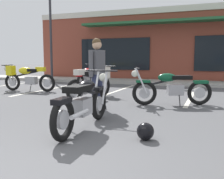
% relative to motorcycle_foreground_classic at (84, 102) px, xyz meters
% --- Properties ---
extents(ground_plane, '(80.00, 80.00, 0.00)m').
position_rel_motorcycle_foreground_classic_xyz_m(ground_plane, '(0.11, 1.31, -0.46)').
color(ground_plane, '#515154').
extents(sidewalk_kerb, '(22.00, 1.80, 0.14)m').
position_rel_motorcycle_foreground_classic_xyz_m(sidewalk_kerb, '(0.11, 8.52, -0.39)').
color(sidewalk_kerb, '#A8A59E').
rests_on(sidewalk_kerb, ground_plane).
extents(brick_storefront_building, '(15.42, 6.17, 3.80)m').
position_rel_motorcycle_foreground_classic_xyz_m(brick_storefront_building, '(0.11, 12.15, 1.44)').
color(brick_storefront_building, brown).
rests_on(brick_storefront_building, ground_plane).
extents(painted_stall_lines, '(13.62, 4.80, 0.01)m').
position_rel_motorcycle_foreground_classic_xyz_m(painted_stall_lines, '(0.11, 4.92, -0.46)').
color(painted_stall_lines, silver).
rests_on(painted_stall_lines, ground_plane).
extents(motorcycle_foreground_classic, '(0.66, 2.11, 0.98)m').
position_rel_motorcycle_foreground_classic_xyz_m(motorcycle_foreground_classic, '(0.00, 0.00, 0.00)').
color(motorcycle_foreground_classic, black).
rests_on(motorcycle_foreground_classic, ground_plane).
extents(motorcycle_black_cruiser, '(1.99, 1.10, 0.98)m').
position_rel_motorcycle_foreground_classic_xyz_m(motorcycle_black_cruiser, '(1.07, 2.85, 0.00)').
color(motorcycle_black_cruiser, black).
rests_on(motorcycle_black_cruiser, ground_plane).
extents(motorcycle_silver_naked, '(0.78, 2.09, 0.98)m').
position_rel_motorcycle_foreground_classic_xyz_m(motorcycle_silver_naked, '(-1.32, 3.15, 0.07)').
color(motorcycle_silver_naked, black).
rests_on(motorcycle_silver_naked, ground_plane).
extents(motorcycle_blue_standard, '(0.76, 2.10, 0.98)m').
position_rel_motorcycle_foreground_classic_xyz_m(motorcycle_blue_standard, '(-2.56, 5.24, 0.00)').
color(motorcycle_blue_standard, black).
rests_on(motorcycle_blue_standard, ground_plane).
extents(motorcycle_green_cafe_racer, '(2.11, 0.68, 0.98)m').
position_rel_motorcycle_foreground_classic_xyz_m(motorcycle_green_cafe_racer, '(-4.38, 3.92, 0.07)').
color(motorcycle_green_cafe_racer, black).
rests_on(motorcycle_green_cafe_racer, ground_plane).
extents(person_in_shorts_foreground, '(0.32, 0.61, 1.68)m').
position_rel_motorcycle_foreground_classic_xyz_m(person_in_shorts_foreground, '(-0.49, 1.65, 0.49)').
color(person_in_shorts_foreground, black).
rests_on(person_in_shorts_foreground, ground_plane).
extents(helmet_on_pavement, '(0.26, 0.26, 0.26)m').
position_rel_motorcycle_foreground_classic_xyz_m(helmet_on_pavement, '(1.14, -0.25, -0.33)').
color(helmet_on_pavement, black).
rests_on(helmet_on_pavement, ground_plane).
extents(parking_lot_lamp_post, '(0.24, 0.76, 5.31)m').
position_rel_motorcycle_foreground_classic_xyz_m(parking_lot_lamp_post, '(-5.62, 7.31, 2.94)').
color(parking_lot_lamp_post, '#2D2D33').
rests_on(parking_lot_lamp_post, ground_plane).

